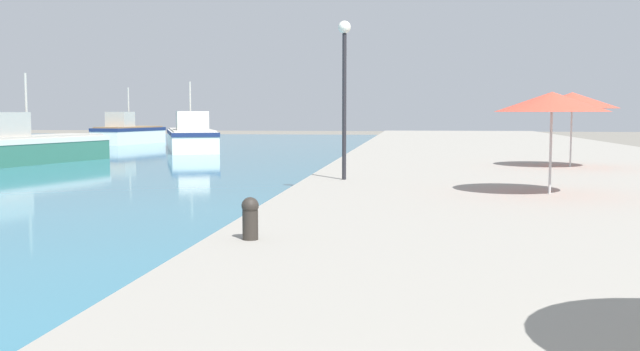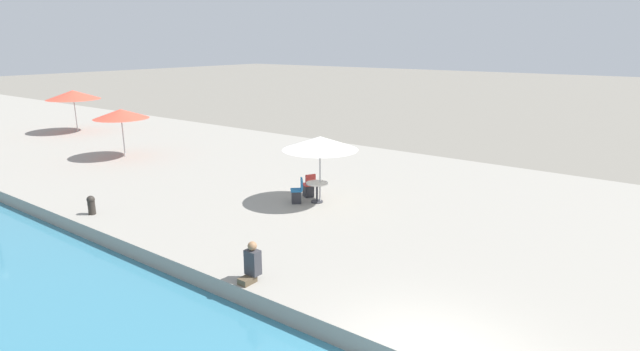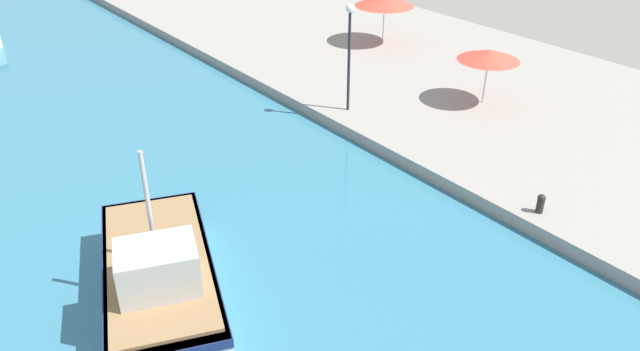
{
  "view_description": "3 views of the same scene",
  "coord_description": "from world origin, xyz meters",
  "px_view_note": "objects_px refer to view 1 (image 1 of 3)",
  "views": [
    {
      "loc": [
        3.18,
        2.14,
        2.44
      ],
      "look_at": [
        1.5,
        14.88,
        1.32
      ],
      "focal_mm": 40.0,
      "sensor_mm": 36.0,
      "label": 1
    },
    {
      "loc": [
        -7.49,
        -3.1,
        6.18
      ],
      "look_at": [
        6.41,
        7.25,
        1.52
      ],
      "focal_mm": 28.0,
      "sensor_mm": 36.0,
      "label": 2
    },
    {
      "loc": [
        -15.1,
        3.75,
        11.37
      ],
      "look_at": [
        -4.0,
        18.0,
        1.12
      ],
      "focal_mm": 35.0,
      "sensor_mm": 36.0,
      "label": 3
    }
  ],
  "objects_px": {
    "fishing_boat_far": "(191,137)",
    "cafe_umbrella_striped": "(572,100)",
    "fishing_boat_distant": "(128,133)",
    "cafe_umbrella_white": "(552,102)",
    "mooring_bollard": "(250,217)",
    "fishing_boat_mid": "(25,146)",
    "lamppost": "(344,72)"
  },
  "relations": [
    {
      "from": "fishing_boat_far",
      "to": "cafe_umbrella_striped",
      "type": "xyz_separation_m",
      "value": [
        19.98,
        -18.27,
        1.99
      ]
    },
    {
      "from": "fishing_boat_distant",
      "to": "cafe_umbrella_white",
      "type": "distance_m",
      "value": 44.25
    },
    {
      "from": "fishing_boat_far",
      "to": "cafe_umbrella_white",
      "type": "distance_m",
      "value": 32.56
    },
    {
      "from": "mooring_bollard",
      "to": "cafe_umbrella_white",
      "type": "bearing_deg",
      "value": 50.67
    },
    {
      "from": "fishing_boat_distant",
      "to": "cafe_umbrella_white",
      "type": "bearing_deg",
      "value": -41.79
    },
    {
      "from": "fishing_boat_mid",
      "to": "fishing_boat_far",
      "type": "xyz_separation_m",
      "value": [
        3.99,
        13.02,
        0.02
      ]
    },
    {
      "from": "fishing_boat_far",
      "to": "mooring_bollard",
      "type": "bearing_deg",
      "value": -91.86
    },
    {
      "from": "fishing_boat_far",
      "to": "fishing_boat_distant",
      "type": "height_order",
      "value": "fishing_boat_far"
    },
    {
      "from": "mooring_bollard",
      "to": "fishing_boat_far",
      "type": "bearing_deg",
      "value": 109.18
    },
    {
      "from": "fishing_boat_far",
      "to": "cafe_umbrella_white",
      "type": "bearing_deg",
      "value": -78.25
    },
    {
      "from": "fishing_boat_far",
      "to": "mooring_bollard",
      "type": "xyz_separation_m",
      "value": [
        11.92,
        -34.27,
        -0.05
      ]
    },
    {
      "from": "fishing_boat_mid",
      "to": "fishing_boat_far",
      "type": "relative_size",
      "value": 0.86
    },
    {
      "from": "cafe_umbrella_striped",
      "to": "mooring_bollard",
      "type": "bearing_deg",
      "value": -116.73
    },
    {
      "from": "cafe_umbrella_striped",
      "to": "mooring_bollard",
      "type": "height_order",
      "value": "cafe_umbrella_striped"
    },
    {
      "from": "fishing_boat_mid",
      "to": "lamppost",
      "type": "distance_m",
      "value": 20.03
    },
    {
      "from": "cafe_umbrella_striped",
      "to": "lamppost",
      "type": "distance_m",
      "value": 9.69
    },
    {
      "from": "fishing_boat_mid",
      "to": "cafe_umbrella_striped",
      "type": "height_order",
      "value": "fishing_boat_mid"
    },
    {
      "from": "cafe_umbrella_striped",
      "to": "lamppost",
      "type": "bearing_deg",
      "value": -141.84
    },
    {
      "from": "fishing_boat_mid",
      "to": "mooring_bollard",
      "type": "bearing_deg",
      "value": -38.97
    },
    {
      "from": "cafe_umbrella_striped",
      "to": "fishing_boat_far",
      "type": "bearing_deg",
      "value": 137.55
    },
    {
      "from": "fishing_boat_distant",
      "to": "cafe_umbrella_striped",
      "type": "bearing_deg",
      "value": -31.17
    },
    {
      "from": "mooring_bollard",
      "to": "lamppost",
      "type": "height_order",
      "value": "lamppost"
    },
    {
      "from": "fishing_boat_far",
      "to": "fishing_boat_distant",
      "type": "distance_m",
      "value": 11.82
    },
    {
      "from": "mooring_bollard",
      "to": "lamppost",
      "type": "bearing_deg",
      "value": 87.39
    },
    {
      "from": "fishing_boat_distant",
      "to": "mooring_bollard",
      "type": "relative_size",
      "value": 10.58
    },
    {
      "from": "fishing_boat_distant",
      "to": "lamppost",
      "type": "distance_m",
      "value": 38.85
    },
    {
      "from": "mooring_bollard",
      "to": "lamppost",
      "type": "xyz_separation_m",
      "value": [
        0.46,
        10.03,
        2.74
      ]
    },
    {
      "from": "cafe_umbrella_white",
      "to": "mooring_bollard",
      "type": "xyz_separation_m",
      "value": [
        -5.69,
        -6.94,
        -1.84
      ]
    },
    {
      "from": "fishing_boat_far",
      "to": "fishing_boat_mid",
      "type": "bearing_deg",
      "value": -128.06
    },
    {
      "from": "fishing_boat_far",
      "to": "fishing_boat_distant",
      "type": "relative_size",
      "value": 1.6
    },
    {
      "from": "fishing_boat_far",
      "to": "cafe_umbrella_striped",
      "type": "bearing_deg",
      "value": -63.49
    },
    {
      "from": "fishing_boat_mid",
      "to": "cafe_umbrella_striped",
      "type": "relative_size",
      "value": 2.92
    }
  ]
}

